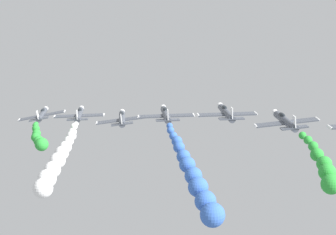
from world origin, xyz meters
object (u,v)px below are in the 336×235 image
Objects in this scene: airplane_lead at (42,114)px; airplane_right_outer at (226,113)px; airplane_right_inner at (122,118)px; airplane_left_outer at (166,114)px; airplane_left_inner at (79,114)px; airplane_trailing at (285,121)px.

airplane_right_outer is (32.70, -25.14, 5.43)m from airplane_lead.
airplane_left_outer is (7.32, -6.99, 2.22)m from airplane_right_inner.
airplane_lead is 20.73m from airplane_right_inner.
airplane_left_inner is 1.00× the size of airplane_right_inner.
airplane_right_inner is (8.08, -5.50, 0.36)m from airplane_left_inner.
airplane_lead is at bearing 141.34° from airplane_trailing.
airplane_right_inner is at bearing 136.31° from airplane_left_outer.
airplane_right_outer reaches higher than airplane_right_inner.
airplane_right_outer reaches higher than airplane_left_inner.
airplane_right_inner is 1.00× the size of airplane_left_outer.
airplane_left_outer is at bearing -43.69° from airplane_right_inner.
airplane_trailing is at bearing -36.41° from airplane_left_outer.
airplane_right_outer is 1.00× the size of airplane_trailing.
airplane_trailing reaches higher than airplane_right_outer.
airplane_right_inner is 1.00× the size of airplane_trailing.
airplane_right_outer is at bearing 136.83° from airplane_trailing.
airplane_right_outer is at bearing -29.95° from airplane_left_outer.
airplane_left_inner is at bearing 145.75° from airplane_right_inner.
airplane_left_inner is 30.63m from airplane_right_outer.
airplane_right_outer is 10.18m from airplane_trailing.
airplane_lead is at bearing 139.82° from airplane_left_outer.
airplane_trailing is (23.96, -19.27, 3.75)m from airplane_right_inner.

